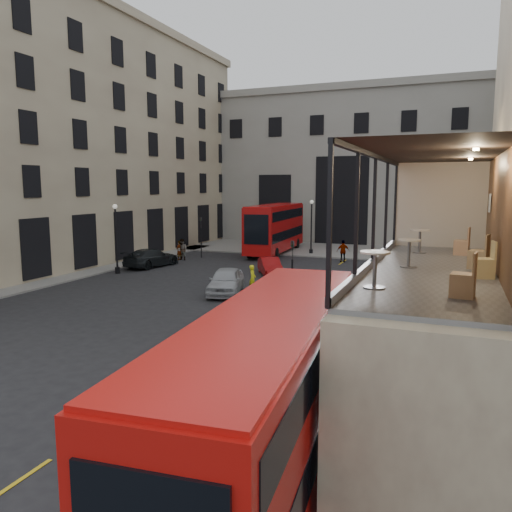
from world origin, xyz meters
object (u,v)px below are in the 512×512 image
at_px(bus_near, 270,393).
at_px(cafe_table_near, 375,264).
at_px(traffic_light_far, 201,232).
at_px(pedestrian_c, 343,251).
at_px(bus_far, 275,226).
at_px(pedestrian_a, 183,250).
at_px(traffic_light_near, 292,266).
at_px(car_c, 151,258).
at_px(bicycle, 267,289).
at_px(cafe_chair_a, 464,284).
at_px(street_lamp_a, 116,243).
at_px(cafe_chair_b, 484,267).
at_px(car_a, 226,281).
at_px(street_lamp_b, 311,230).
at_px(cyclist, 253,279).
at_px(cafe_chair_c, 479,258).
at_px(car_b, 270,266).
at_px(cafe_table_far, 420,237).
at_px(cafe_chair_d, 462,247).
at_px(pedestrian_d, 406,254).
at_px(cafe_table_mid, 409,249).
at_px(pedestrian_e, 179,250).
at_px(pedestrian_b, 280,241).

xyz_separation_m(bus_near, cafe_table_near, (1.99, 0.86, 2.77)).
distance_m(traffic_light_far, pedestrian_c, 13.25).
height_order(bus_far, pedestrian_a, bus_far).
height_order(traffic_light_near, traffic_light_far, same).
xyz_separation_m(car_c, pedestrian_a, (0.52, 4.26, 0.20)).
bearing_deg(bicycle, cafe_chair_a, -134.99).
xyz_separation_m(bus_near, cafe_chair_a, (3.69, 0.61, 2.52)).
bearing_deg(street_lamp_a, cafe_chair_b, -37.35).
relative_size(traffic_light_near, car_c, 0.72).
height_order(bus_near, car_a, bus_near).
height_order(bus_near, bicycle, bus_near).
bearing_deg(cafe_chair_b, pedestrian_c, 107.37).
height_order(car_c, cafe_table_near, cafe_table_near).
relative_size(street_lamp_b, cyclist, 3.04).
bearing_deg(traffic_light_near, cafe_chair_c, -53.22).
distance_m(street_lamp_b, pedestrian_c, 5.80).
distance_m(car_b, bicycle, 7.31).
height_order(street_lamp_b, cafe_table_far, cafe_table_far).
xyz_separation_m(traffic_light_far, bus_near, (18.50, -31.80, -0.08)).
bearing_deg(pedestrian_c, cafe_chair_d, 83.05).
relative_size(bus_far, cafe_chair_b, 14.33).
bearing_deg(traffic_light_near, car_b, 116.32).
height_order(cafe_table_near, cafe_table_far, cafe_table_near).
distance_m(cafe_table_near, cafe_table_far, 6.15).
bearing_deg(cafe_table_far, cafe_table_near, -94.61).
relative_size(bus_far, cafe_chair_c, 13.73).
relative_size(pedestrian_d, cafe_chair_c, 1.94).
bearing_deg(pedestrian_a, car_b, -8.99).
bearing_deg(traffic_light_near, street_lamp_b, 102.80).
xyz_separation_m(pedestrian_d, cafe_table_mid, (2.63, -30.94, 4.21)).
bearing_deg(pedestrian_a, pedestrian_e, -161.08).
xyz_separation_m(bus_near, car_c, (-19.85, 25.49, -1.58)).
height_order(pedestrian_a, cafe_table_near, cafe_table_near).
bearing_deg(cafe_chair_a, bus_near, -170.63).
distance_m(car_a, pedestrian_a, 15.05).
height_order(traffic_light_far, pedestrian_b, traffic_light_far).
bearing_deg(cyclist, car_b, -3.14).
height_order(traffic_light_far, bicycle, traffic_light_far).
bearing_deg(pedestrian_e, cafe_chair_a, 43.26).
bearing_deg(traffic_light_near, cafe_table_mid, -59.81).
xyz_separation_m(street_lamp_b, pedestrian_b, (-3.81, 1.81, -1.43)).
bearing_deg(bus_near, cafe_chair_b, 35.55).
distance_m(car_c, cyclist, 13.20).
bearing_deg(car_c, pedestrian_e, -83.15).
bearing_deg(car_b, car_a, -121.96).
bearing_deg(cyclist, cafe_chair_c, -153.85).
relative_size(street_lamp_a, car_c, 1.01).
height_order(street_lamp_b, pedestrian_a, street_lamp_b).
distance_m(bus_far, car_b, 12.61).
xyz_separation_m(car_a, cafe_table_near, (11.58, -17.41, 4.30)).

